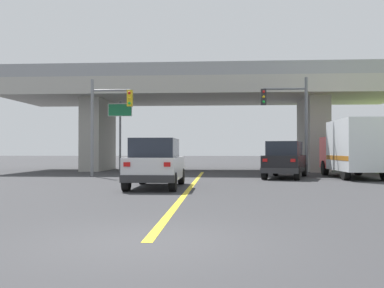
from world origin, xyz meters
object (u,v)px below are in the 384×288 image
at_px(traffic_signal_nearside, 291,114).
at_px(traffic_signal_farside, 105,115).
at_px(suv_crossing, 285,160).
at_px(box_truck, 354,148).
at_px(highway_sign, 120,120).
at_px(suv_lead, 156,163).

relative_size(traffic_signal_nearside, traffic_signal_farside, 1.02).
height_order(suv_crossing, box_truck, box_truck).
bearing_deg(suv_crossing, traffic_signal_farside, -167.81).
bearing_deg(traffic_signal_farside, traffic_signal_nearside, 4.57).
xyz_separation_m(box_truck, highway_sign, (-14.38, 5.37, 2.00)).
distance_m(suv_lead, box_truck, 12.14).
xyz_separation_m(suv_crossing, traffic_signal_nearside, (0.61, 1.65, 2.69)).
relative_size(suv_lead, highway_sign, 0.93).
relative_size(traffic_signal_farside, highway_sign, 1.16).
bearing_deg(traffic_signal_farside, suv_lead, -60.99).
xyz_separation_m(traffic_signal_farside, highway_sign, (-0.23, 4.75, 0.05)).
bearing_deg(traffic_signal_farside, highway_sign, 92.72).
distance_m(box_truck, traffic_signal_nearside, 4.07).
xyz_separation_m(suv_lead, traffic_signal_nearside, (6.86, 8.29, 2.69)).
bearing_deg(highway_sign, suv_crossing, -27.58).
height_order(suv_crossing, highway_sign, highway_sign).
bearing_deg(highway_sign, traffic_signal_nearside, -19.09).
bearing_deg(traffic_signal_nearside, suv_crossing, -110.36).
xyz_separation_m(box_truck, traffic_signal_nearside, (-3.19, 1.50, 2.05)).
xyz_separation_m(traffic_signal_nearside, highway_sign, (-11.20, 3.87, -0.04)).
distance_m(suv_lead, traffic_signal_farside, 8.86).
distance_m(suv_lead, highway_sign, 13.18).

